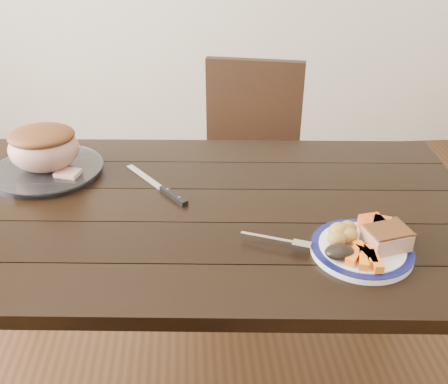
{
  "coord_description": "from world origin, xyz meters",
  "views": [
    {
      "loc": [
        -0.0,
        -1.21,
        1.49
      ],
      "look_at": [
        0.08,
        -0.02,
        0.8
      ],
      "focal_mm": 40.0,
      "sensor_mm": 36.0,
      "label": 1
    }
  ],
  "objects": [
    {
      "name": "plate_rim",
      "position": [
        0.4,
        -0.25,
        0.77
      ],
      "size": [
        0.25,
        0.25,
        0.02
      ],
      "primitive_type": "torus",
      "color": "#0E1147",
      "rests_on": "dinner_plate"
    },
    {
      "name": "carving_knife",
      "position": [
        -0.09,
        0.08,
        0.76
      ],
      "size": [
        0.2,
        0.27,
        0.01
      ],
      "rotation": [
        0.0,
        0.0,
        -0.96
      ],
      "color": "silver",
      "rests_on": "dining_table"
    },
    {
      "name": "serving_platter",
      "position": [
        -0.46,
        0.22,
        0.76
      ],
      "size": [
        0.33,
        0.33,
        0.02
      ],
      "primitive_type": "cylinder",
      "color": "white",
      "rests_on": "dining_table"
    },
    {
      "name": "roast_joint",
      "position": [
        -0.46,
        0.22,
        0.84
      ],
      "size": [
        0.21,
        0.18,
        0.14
      ],
      "primitive_type": "ellipsoid",
      "color": "tan",
      "rests_on": "serving_platter"
    },
    {
      "name": "cut_slice",
      "position": [
        -0.39,
        0.17,
        0.78
      ],
      "size": [
        0.08,
        0.07,
        0.02
      ],
      "primitive_type": "cube",
      "rotation": [
        0.0,
        0.0,
        -0.31
      ],
      "color": "tan",
      "rests_on": "serving_platter"
    },
    {
      "name": "chair_far",
      "position": [
        0.24,
        0.74,
        0.52
      ],
      "size": [
        0.51,
        0.52,
        0.93
      ],
      "rotation": [
        0.0,
        0.0,
        2.9
      ],
      "color": "black",
      "rests_on": "ground"
    },
    {
      "name": "roasted_potatoes",
      "position": [
        0.36,
        -0.23,
        0.79
      ],
      "size": [
        0.09,
        0.09,
        0.05
      ],
      "color": "gold",
      "rests_on": "dinner_plate"
    },
    {
      "name": "carrot_batons",
      "position": [
        0.39,
        -0.31,
        0.78
      ],
      "size": [
        0.08,
        0.11,
        0.02
      ],
      "color": "orange",
      "rests_on": "dinner_plate"
    },
    {
      "name": "pork_slice",
      "position": [
        0.46,
        -0.26,
        0.79
      ],
      "size": [
        0.11,
        0.1,
        0.04
      ],
      "primitive_type": "cube",
      "rotation": [
        0.0,
        0.0,
        0.22
      ],
      "color": "tan",
      "rests_on": "dinner_plate"
    },
    {
      "name": "dark_mushroom",
      "position": [
        0.33,
        -0.29,
        0.79
      ],
      "size": [
        0.07,
        0.05,
        0.03
      ],
      "primitive_type": "ellipsoid",
      "color": "black",
      "rests_on": "dinner_plate"
    },
    {
      "name": "ground",
      "position": [
        0.0,
        0.0,
        0.0
      ],
      "size": [
        4.0,
        4.0,
        0.0
      ],
      "primitive_type": "plane",
      "color": "#472B16",
      "rests_on": "ground"
    },
    {
      "name": "fork",
      "position": [
        0.21,
        -0.22,
        0.77
      ],
      "size": [
        0.17,
        0.08,
        0.0
      ],
      "rotation": [
        0.0,
        0.0,
        -0.38
      ],
      "color": "silver",
      "rests_on": "dinner_plate"
    },
    {
      "name": "dining_table",
      "position": [
        0.0,
        0.0,
        0.66
      ],
      "size": [
        1.67,
        1.03,
        0.75
      ],
      "rotation": [
        0.0,
        0.0,
        -0.08
      ],
      "color": "black",
      "rests_on": "ground"
    },
    {
      "name": "dinner_plate",
      "position": [
        0.4,
        -0.25,
        0.76
      ],
      "size": [
        0.25,
        0.25,
        0.02
      ],
      "primitive_type": "cylinder",
      "color": "white",
      "rests_on": "dining_table"
    },
    {
      "name": "pumpkin_wedges",
      "position": [
        0.46,
        -0.19,
        0.79
      ],
      "size": [
        0.09,
        0.07,
        0.04
      ],
      "color": "#F7541B",
      "rests_on": "dinner_plate"
    }
  ]
}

